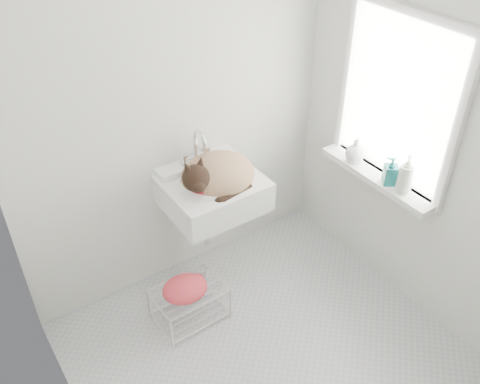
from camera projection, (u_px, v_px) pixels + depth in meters
floor at (265, 352)px, 3.29m from camera, size 2.20×2.00×0.02m
back_wall at (175, 111)px, 3.22m from camera, size 2.20×0.02×2.50m
right_wall at (424, 129)px, 3.05m from camera, size 0.02×2.00×2.50m
left_wall at (48, 283)px, 2.05m from camera, size 0.02×2.00×2.50m
window_glass at (399, 101)px, 3.12m from camera, size 0.01×0.80×1.00m
window_frame at (397, 101)px, 3.11m from camera, size 0.04×0.90×1.10m
windowsill at (377, 177)px, 3.39m from camera, size 0.16×0.88×0.04m
sink at (212, 180)px, 3.33m from camera, size 0.61×0.53×0.24m
faucet at (197, 149)px, 3.36m from camera, size 0.22×0.16×0.22m
cat at (215, 175)px, 3.29m from camera, size 0.52×0.44×0.31m
wire_rack at (189, 301)px, 3.43m from camera, size 0.44×0.32×0.26m
towel at (185, 292)px, 3.30m from camera, size 0.33×0.26×0.12m
bottle_a at (402, 191)px, 3.23m from camera, size 0.12×0.12×0.21m
bottle_b at (389, 183)px, 3.30m from camera, size 0.12×0.12×0.19m
bottle_c at (354, 161)px, 3.51m from camera, size 0.17×0.17×0.17m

